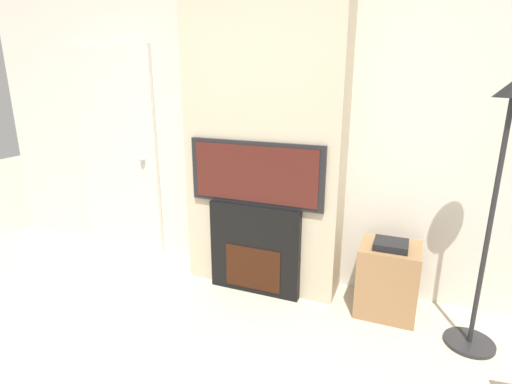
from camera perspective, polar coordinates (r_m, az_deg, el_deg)
The scene contains 7 objects.
wall_back at distance 3.33m, azimuth 2.46°, elevation 10.06°, with size 6.00×0.06×2.70m.
chimney_breast at distance 3.14m, azimuth 1.20°, elevation 9.69°, with size 1.26×0.34×2.70m.
fireplace at distance 3.25m, azimuth -0.01°, elevation -8.05°, with size 0.75×0.15×0.75m.
television at distance 3.05m, azimuth -0.02°, elevation 2.67°, with size 1.08×0.07×0.50m.
floor_lamp at distance 2.75m, azimuth 30.91°, elevation -0.91°, with size 0.31×0.31×1.70m.
media_stand at distance 3.16m, azimuth 18.30°, elevation -11.63°, with size 0.42×0.38×0.59m.
entry_door at distance 4.15m, azimuth -19.09°, elevation 5.44°, with size 0.90×0.09×1.98m.
Camera 1 is at (1.12, -1.09, 1.72)m, focal length 28.00 mm.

